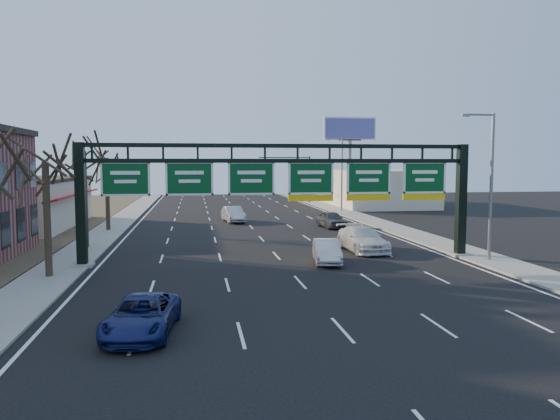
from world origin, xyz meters
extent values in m
plane|color=black|center=(0.00, 0.00, 0.00)|extent=(160.00, 160.00, 0.00)
cube|color=gray|center=(-12.80, 20.00, 0.06)|extent=(3.00, 120.00, 0.12)
cube|color=gray|center=(12.80, 20.00, 0.06)|extent=(3.00, 120.00, 0.12)
cube|color=white|center=(0.00, 20.00, 0.01)|extent=(21.60, 120.00, 0.01)
cube|color=black|center=(-11.70, 8.00, 3.60)|extent=(0.55, 0.55, 7.20)
cube|color=gray|center=(-11.70, 8.00, 0.10)|extent=(1.20, 1.20, 0.20)
cube|color=black|center=(11.70, 8.00, 3.60)|extent=(0.55, 0.55, 7.20)
cube|color=gray|center=(11.70, 8.00, 0.10)|extent=(1.20, 1.20, 0.20)
cube|color=black|center=(0.00, 8.00, 7.05)|extent=(23.40, 0.25, 0.25)
cube|color=black|center=(0.00, 8.00, 6.15)|extent=(23.40, 0.25, 0.25)
cube|color=#04421B|center=(-9.17, 8.00, 5.10)|extent=(2.80, 0.10, 2.00)
cube|color=#04421B|center=(-5.50, 8.00, 5.10)|extent=(2.80, 0.10, 2.00)
cube|color=#04421B|center=(-1.83, 8.00, 5.10)|extent=(2.80, 0.10, 2.00)
cube|color=#04421B|center=(1.83, 8.00, 5.10)|extent=(2.80, 0.10, 2.00)
cube|color=yellow|center=(1.83, 8.00, 3.88)|extent=(2.80, 0.10, 0.40)
cube|color=#04421B|center=(5.50, 8.00, 5.10)|extent=(2.80, 0.10, 2.00)
cube|color=yellow|center=(5.50, 8.00, 3.88)|extent=(2.80, 0.10, 0.40)
cube|color=#04421B|center=(9.17, 8.00, 5.10)|extent=(2.80, 0.10, 2.00)
cube|color=yellow|center=(9.17, 8.00, 3.88)|extent=(2.80, 0.10, 0.40)
cube|color=beige|center=(-21.50, 29.00, 2.20)|extent=(10.00, 18.00, 4.40)
cube|color=#332B26|center=(-21.50, 29.00, 4.55)|extent=(10.40, 18.40, 0.30)
cube|color=#A71310|center=(-16.40, 29.00, 3.00)|extent=(1.20, 18.00, 0.40)
cube|color=beige|center=(20.00, 50.00, 2.50)|extent=(12.00, 20.00, 5.00)
cylinder|color=#30251A|center=(-12.80, 5.00, 3.16)|extent=(0.36, 0.36, 6.08)
cylinder|color=#30251A|center=(-12.80, 15.00, 3.54)|extent=(0.36, 0.36, 6.84)
cylinder|color=#30251A|center=(-12.80, 25.00, 3.35)|extent=(0.36, 0.36, 6.46)
cylinder|color=slate|center=(12.60, 6.00, 4.62)|extent=(0.20, 0.20, 9.00)
cylinder|color=slate|center=(11.70, 6.00, 9.02)|extent=(1.80, 0.12, 0.12)
cube|color=slate|center=(10.80, 6.00, 8.97)|extent=(0.50, 0.22, 0.15)
cylinder|color=slate|center=(12.60, 40.00, 4.62)|extent=(0.20, 0.20, 9.00)
cylinder|color=slate|center=(11.70, 40.00, 9.02)|extent=(1.80, 0.12, 0.12)
cube|color=slate|center=(10.80, 40.00, 8.97)|extent=(0.50, 0.22, 0.15)
cylinder|color=slate|center=(15.00, 45.00, 4.50)|extent=(0.50, 0.50, 9.00)
cube|color=slate|center=(15.00, 45.00, 9.00)|extent=(3.00, 0.30, 0.20)
cube|color=white|center=(15.00, 45.00, 10.50)|extent=(7.00, 0.30, 3.00)
cube|color=#5455A9|center=(15.00, 44.80, 10.50)|extent=(6.60, 0.05, 2.60)
cylinder|color=black|center=(11.80, 55.00, 3.50)|extent=(0.18, 0.18, 7.00)
cylinder|color=black|center=(8.00, 55.00, 6.80)|extent=(7.60, 0.14, 0.14)
imported|color=black|center=(6.00, 55.00, 6.00)|extent=(0.20, 0.20, 1.00)
imported|color=black|center=(2.00, 55.00, 6.00)|extent=(0.54, 0.54, 1.62)
imported|color=navy|center=(-7.11, -5.36, 0.66)|extent=(2.75, 4.99, 1.32)
imported|color=#B1B0B5|center=(2.61, 6.95, 0.71)|extent=(2.13, 4.48, 1.42)
imported|color=silver|center=(6.10, 10.95, 0.83)|extent=(2.63, 5.85, 1.66)
imported|color=#3D3F42|center=(7.35, 24.42, 0.77)|extent=(2.29, 4.70, 1.54)
imported|color=#ADAEB2|center=(-1.34, 30.62, 0.79)|extent=(2.30, 4.99, 1.58)
camera|label=1|loc=(-5.22, -24.69, 6.03)|focal=35.00mm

